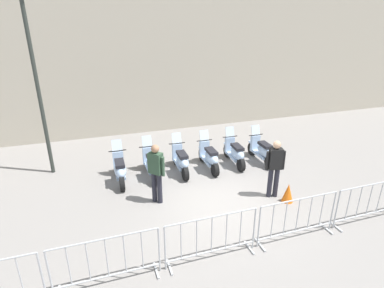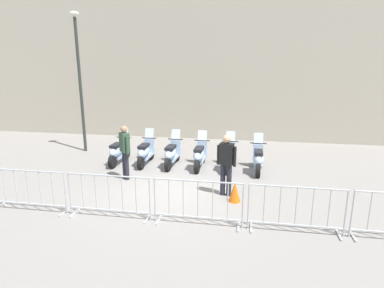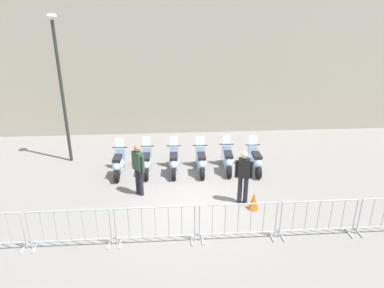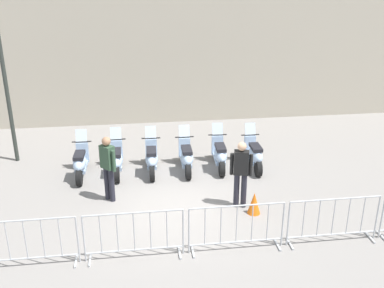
# 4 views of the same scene
# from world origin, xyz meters

# --- Properties ---
(ground_plane) EXTENTS (120.00, 120.00, 0.00)m
(ground_plane) POSITION_xyz_m (0.00, 0.00, 0.00)
(ground_plane) COLOR gray
(building_facade) EXTENTS (28.04, 6.67, 11.08)m
(building_facade) POSITION_xyz_m (-1.21, 7.82, 5.54)
(building_facade) COLOR #B2A893
(building_facade) RESTS_ON ground
(motorcycle_0) EXTENTS (0.61, 1.72, 1.24)m
(motorcycle_0) POSITION_xyz_m (-2.82, 1.76, 0.45)
(motorcycle_0) COLOR black
(motorcycle_0) RESTS_ON ground
(motorcycle_1) EXTENTS (0.64, 1.72, 1.24)m
(motorcycle_1) POSITION_xyz_m (-1.83, 1.97, 0.45)
(motorcycle_1) COLOR black
(motorcycle_1) RESTS_ON ground
(motorcycle_2) EXTENTS (0.59, 1.72, 1.24)m
(motorcycle_2) POSITION_xyz_m (-0.84, 2.09, 0.45)
(motorcycle_2) COLOR black
(motorcycle_2) RESTS_ON ground
(motorcycle_3) EXTENTS (0.61, 1.72, 1.24)m
(motorcycle_3) POSITION_xyz_m (0.16, 2.21, 0.45)
(motorcycle_3) COLOR black
(motorcycle_3) RESTS_ON ground
(motorcycle_4) EXTENTS (0.57, 1.73, 1.24)m
(motorcycle_4) POSITION_xyz_m (1.14, 2.42, 0.45)
(motorcycle_4) COLOR black
(motorcycle_4) RESTS_ON ground
(motorcycle_5) EXTENTS (0.62, 1.72, 1.24)m
(motorcycle_5) POSITION_xyz_m (2.16, 2.44, 0.45)
(motorcycle_5) COLOR black
(motorcycle_5) RESTS_ON ground
(barrier_segment_1) EXTENTS (2.02, 0.72, 1.07)m
(barrier_segment_1) POSITION_xyz_m (-2.86, -2.36, 0.52)
(barrier_segment_1) COLOR #B2B5B7
(barrier_segment_1) RESTS_ON ground
(barrier_segment_2) EXTENTS (2.02, 0.72, 1.07)m
(barrier_segment_2) POSITION_xyz_m (-0.76, -2.03, 0.52)
(barrier_segment_2) COLOR #B2B5B7
(barrier_segment_2) RESTS_ON ground
(barrier_segment_3) EXTENTS (2.02, 0.72, 1.07)m
(barrier_segment_3) POSITION_xyz_m (1.34, -1.71, 0.52)
(barrier_segment_3) COLOR #B2B5B7
(barrier_segment_3) RESTS_ON ground
(barrier_segment_4) EXTENTS (2.02, 0.72, 1.07)m
(barrier_segment_4) POSITION_xyz_m (3.44, -1.38, 0.52)
(barrier_segment_4) COLOR #B2B5B7
(barrier_segment_4) RESTS_ON ground
(street_lamp) EXTENTS (0.36, 0.36, 5.56)m
(street_lamp) POSITION_xyz_m (-5.12, 2.89, 3.37)
(street_lamp) COLOR #2D332D
(street_lamp) RESTS_ON ground
(officer_near_row_end) EXTENTS (0.55, 0.26, 1.73)m
(officer_near_row_end) POSITION_xyz_m (1.57, 0.14, 0.98)
(officer_near_row_end) COLOR #23232D
(officer_near_row_end) RESTS_ON ground
(officer_mid_plaza) EXTENTS (0.45, 0.40, 1.73)m
(officer_mid_plaza) POSITION_xyz_m (-1.74, 0.42, 0.98)
(officer_mid_plaza) COLOR #23232D
(officer_mid_plaza) RESTS_ON ground
(traffic_cone) EXTENTS (0.32, 0.32, 0.55)m
(traffic_cone) POSITION_xyz_m (1.89, -0.19, 0.28)
(traffic_cone) COLOR orange
(traffic_cone) RESTS_ON ground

